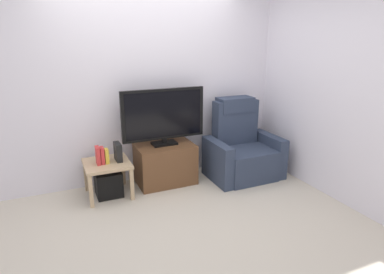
# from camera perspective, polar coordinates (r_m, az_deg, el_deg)

# --- Properties ---
(ground_plane) EXTENTS (6.40, 6.40, 0.00)m
(ground_plane) POSITION_cam_1_polar(r_m,az_deg,el_deg) (3.84, -2.15, -12.75)
(ground_plane) COLOR beige
(wall_back) EXTENTS (6.40, 0.06, 2.60)m
(wall_back) POSITION_cam_1_polar(r_m,az_deg,el_deg) (4.45, -7.80, 9.04)
(wall_back) COLOR silver
(wall_back) RESTS_ON ground
(wall_side) EXTENTS (0.06, 4.48, 2.60)m
(wall_side) POSITION_cam_1_polar(r_m,az_deg,el_deg) (4.42, 21.14, 8.02)
(wall_side) COLOR silver
(wall_side) RESTS_ON ground
(tv_stand) EXTENTS (0.75, 0.50, 0.53)m
(tv_stand) POSITION_cam_1_polar(r_m,az_deg,el_deg) (4.46, -4.61, -4.59)
(tv_stand) COLOR brown
(tv_stand) RESTS_ON ground
(television) EXTENTS (1.10, 0.20, 0.74)m
(television) POSITION_cam_1_polar(r_m,az_deg,el_deg) (4.28, -4.91, 3.68)
(television) COLOR black
(television) RESTS_ON tv_stand
(recliner_armchair) EXTENTS (0.98, 0.78, 1.08)m
(recliner_armchair) POSITION_cam_1_polar(r_m,az_deg,el_deg) (4.70, 8.51, -2.19)
(recliner_armchair) COLOR #2D384C
(recliner_armchair) RESTS_ON ground
(side_table) EXTENTS (0.54, 0.54, 0.44)m
(side_table) POSITION_cam_1_polar(r_m,az_deg,el_deg) (4.19, -14.38, -5.10)
(side_table) COLOR tan
(side_table) RESTS_ON ground
(subwoofer_box) EXTENTS (0.31, 0.31, 0.31)m
(subwoofer_box) POSITION_cam_1_polar(r_m,az_deg,el_deg) (4.27, -14.17, -7.74)
(subwoofer_box) COLOR black
(subwoofer_box) RESTS_ON ground
(book_leftmost) EXTENTS (0.04, 0.13, 0.22)m
(book_leftmost) POSITION_cam_1_polar(r_m,az_deg,el_deg) (4.09, -15.89, -3.08)
(book_leftmost) COLOR red
(book_leftmost) RESTS_ON side_table
(book_middle) EXTENTS (0.04, 0.10, 0.21)m
(book_middle) POSITION_cam_1_polar(r_m,az_deg,el_deg) (4.10, -15.20, -3.07)
(book_middle) COLOR red
(book_middle) RESTS_ON side_table
(book_rightmost) EXTENTS (0.04, 0.11, 0.18)m
(book_rightmost) POSITION_cam_1_polar(r_m,az_deg,el_deg) (4.11, -14.47, -3.18)
(book_rightmost) COLOR gold
(book_rightmost) RESTS_ON side_table
(game_console) EXTENTS (0.07, 0.20, 0.22)m
(game_console) POSITION_cam_1_polar(r_m,az_deg,el_deg) (4.16, -12.62, -2.50)
(game_console) COLOR black
(game_console) RESTS_ON side_table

